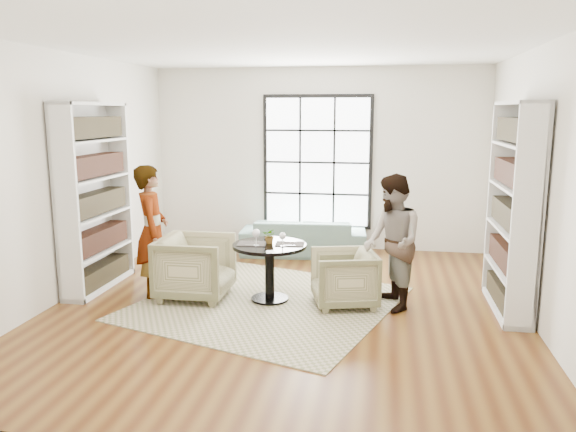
% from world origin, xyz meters
% --- Properties ---
extents(ground, '(6.00, 6.00, 0.00)m').
position_xyz_m(ground, '(0.00, 0.00, 0.00)').
color(ground, brown).
extents(room_shell, '(6.00, 6.01, 6.00)m').
position_xyz_m(room_shell, '(0.00, 0.54, 1.26)').
color(room_shell, silver).
rests_on(room_shell, ground).
extents(rug, '(3.52, 3.52, 0.01)m').
position_xyz_m(rug, '(-0.24, 0.02, 0.01)').
color(rug, tan).
rests_on(rug, ground).
extents(pedestal_table, '(0.89, 0.89, 0.71)m').
position_xyz_m(pedestal_table, '(-0.23, 0.13, 0.52)').
color(pedestal_table, black).
rests_on(pedestal_table, ground).
extents(sofa, '(2.05, 0.94, 0.58)m').
position_xyz_m(sofa, '(-0.15, 2.45, 0.29)').
color(sofa, '#769D93').
rests_on(sofa, ground).
extents(armchair_left, '(0.87, 0.84, 0.79)m').
position_xyz_m(armchair_left, '(-1.16, 0.10, 0.39)').
color(armchair_left, tan).
rests_on(armchair_left, ground).
extents(armchair_right, '(0.90, 0.88, 0.67)m').
position_xyz_m(armchair_right, '(0.67, 0.12, 0.34)').
color(armchair_right, tan).
rests_on(armchair_right, ground).
extents(person_left, '(0.57, 0.70, 1.65)m').
position_xyz_m(person_left, '(-1.71, 0.10, 0.82)').
color(person_left, gray).
rests_on(person_left, ground).
extents(person_right, '(0.80, 0.91, 1.59)m').
position_xyz_m(person_right, '(1.22, 0.12, 0.79)').
color(person_right, gray).
rests_on(person_right, ground).
extents(placemat_left, '(0.36, 0.29, 0.01)m').
position_xyz_m(placemat_left, '(-0.44, 0.10, 0.72)').
color(placemat_left, '#272422').
rests_on(placemat_left, pedestal_table).
extents(placemat_right, '(0.36, 0.29, 0.01)m').
position_xyz_m(placemat_right, '(0.01, 0.16, 0.72)').
color(placemat_right, '#272422').
rests_on(placemat_right, pedestal_table).
extents(cutlery_left, '(0.16, 0.23, 0.01)m').
position_xyz_m(cutlery_left, '(-0.44, 0.10, 0.72)').
color(cutlery_left, silver).
rests_on(cutlery_left, placemat_left).
extents(cutlery_right, '(0.16, 0.23, 0.01)m').
position_xyz_m(cutlery_right, '(0.01, 0.16, 0.72)').
color(cutlery_right, silver).
rests_on(cutlery_right, placemat_right).
extents(wine_glass_left, '(0.09, 0.09, 0.21)m').
position_xyz_m(wine_glass_left, '(-0.37, 0.01, 0.86)').
color(wine_glass_left, silver).
rests_on(wine_glass_left, pedestal_table).
extents(wine_glass_right, '(0.08, 0.08, 0.17)m').
position_xyz_m(wine_glass_right, '(-0.06, 0.04, 0.84)').
color(wine_glass_right, silver).
rests_on(wine_glass_right, pedestal_table).
extents(flower_centerpiece, '(0.18, 0.16, 0.19)m').
position_xyz_m(flower_centerpiece, '(-0.24, 0.18, 0.81)').
color(flower_centerpiece, gray).
rests_on(flower_centerpiece, pedestal_table).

